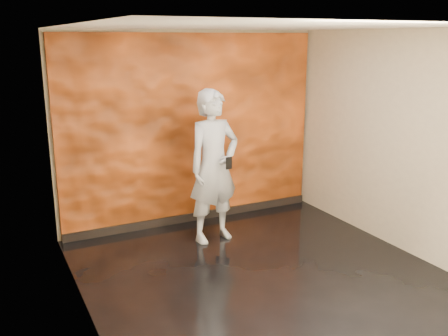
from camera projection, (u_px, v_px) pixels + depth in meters
room at (261, 157)px, 5.56m from camera, size 4.02×4.02×2.81m
feature_wall at (193, 130)px, 7.26m from camera, size 3.90×0.06×2.75m
baseboard at (195, 216)px, 7.56m from camera, size 3.90×0.04×0.12m
man at (214, 167)px, 6.62m from camera, size 0.81×0.60×2.05m
phone at (229, 163)px, 6.36m from camera, size 0.09×0.03×0.16m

